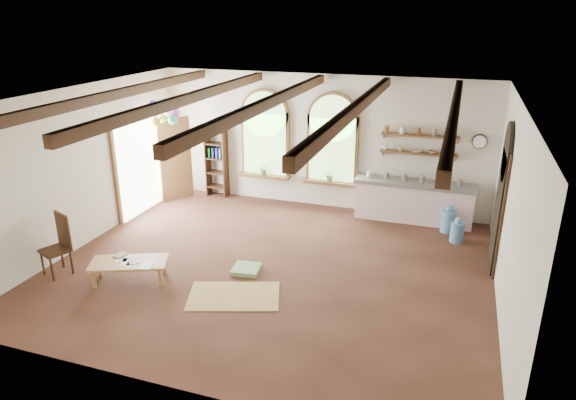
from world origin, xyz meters
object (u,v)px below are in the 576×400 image
at_px(coffee_table, 129,264).
at_px(side_chair, 58,257).
at_px(balloon_cluster, 165,112).
at_px(kitchen_counter, 414,201).

relative_size(coffee_table, side_chair, 1.29).
xyz_separation_m(coffee_table, balloon_cluster, (-1.20, 3.48, 2.01)).
relative_size(side_chair, balloon_cluster, 1.00).
bearing_deg(coffee_table, balloon_cluster, 109.01).
bearing_deg(coffee_table, side_chair, -172.37).
bearing_deg(balloon_cluster, coffee_table, -70.99).
relative_size(kitchen_counter, balloon_cluster, 2.34).
height_order(coffee_table, side_chair, side_chair).
bearing_deg(side_chair, kitchen_counter, 38.40).
xyz_separation_m(kitchen_counter, coffee_table, (-4.50, -4.48, -0.14)).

